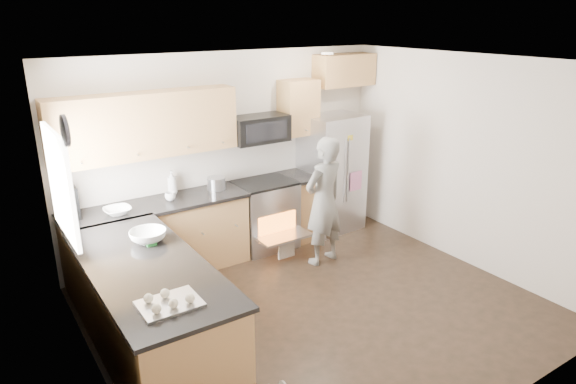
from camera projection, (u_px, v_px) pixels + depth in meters
ground at (318, 308)px, 5.58m from camera, size 4.50×4.50×0.00m
room_shell at (317, 160)px, 5.02m from camera, size 4.54×4.04×2.62m
back_cabinet_run at (196, 191)px, 6.33m from camera, size 4.45×0.64×2.50m
peninsula at (150, 309)px, 4.70m from camera, size 0.96×2.36×1.04m
stove_range at (264, 199)px, 6.87m from camera, size 0.76×0.97×1.79m
refrigerator at (332, 173)px, 7.42m from camera, size 0.86×0.69×1.69m
person at (324, 201)px, 6.38m from camera, size 0.66×0.49×1.64m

